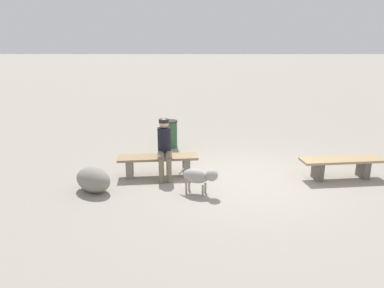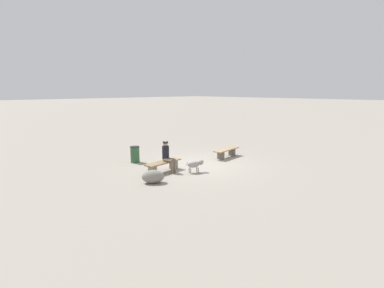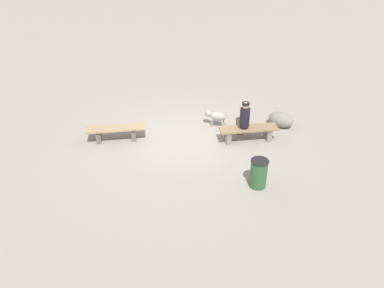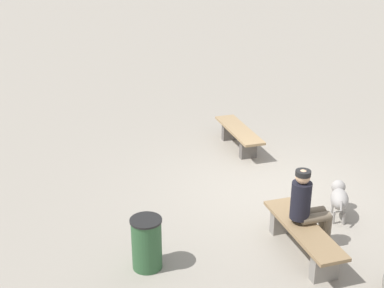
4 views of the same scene
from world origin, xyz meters
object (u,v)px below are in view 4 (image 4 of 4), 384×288
at_px(seated_person, 307,204).
at_px(trash_bin, 147,243).
at_px(bench_right, 303,236).
at_px(bench_left, 239,135).
at_px(dog, 339,197).

relative_size(seated_person, trash_bin, 1.68).
height_order(bench_right, seated_person, seated_person).
bearing_deg(seated_person, bench_left, 173.35).
distance_m(bench_right, dog, 1.34).
distance_m(seated_person, dog, 1.22).
height_order(seated_person, dog, seated_person).
relative_size(bench_left, bench_right, 1.01).
height_order(bench_right, trash_bin, trash_bin).
bearing_deg(dog, bench_left, 36.27).
xyz_separation_m(seated_person, dog, (-0.75, 0.89, -0.36)).
distance_m(seated_person, trash_bin, 2.38).
bearing_deg(seated_person, bench_right, -35.36).
distance_m(bench_left, dog, 3.22).
distance_m(dog, trash_bin, 3.35).
relative_size(dog, trash_bin, 1.00).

